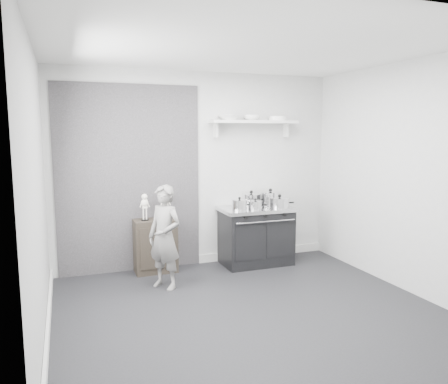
{
  "coord_description": "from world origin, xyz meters",
  "views": [
    {
      "loc": [
        -1.77,
        -4.06,
        1.89
      ],
      "look_at": [
        0.08,
        0.95,
        1.14
      ],
      "focal_mm": 35.0,
      "sensor_mm": 36.0,
      "label": 1
    }
  ],
  "objects": [
    {
      "name": "room_shell",
      "position": [
        -0.09,
        0.15,
        1.64
      ],
      "size": [
        4.02,
        3.62,
        2.71
      ],
      "color": "#B1B1AF",
      "rests_on": "ground"
    },
    {
      "name": "ground",
      "position": [
        0.0,
        0.0,
        0.0
      ],
      "size": [
        4.0,
        4.0,
        0.0
      ],
      "primitive_type": "plane",
      "color": "black",
      "rests_on": "ground"
    },
    {
      "name": "bowl_small",
      "position": [
        0.76,
        1.67,
        2.08
      ],
      "size": [
        0.23,
        0.23,
        0.07
      ],
      "primitive_type": "imported",
      "color": "white",
      "rests_on": "wall_shelf"
    },
    {
      "name": "side_cabinet",
      "position": [
        -0.66,
        1.61,
        0.36
      ],
      "size": [
        0.55,
        0.32,
        0.72
      ],
      "primitive_type": "cube",
      "color": "black",
      "rests_on": "ground"
    },
    {
      "name": "pot_back_left",
      "position": [
        0.75,
        1.62,
        0.91
      ],
      "size": [
        0.36,
        0.27,
        0.22
      ],
      "color": "silver",
      "rests_on": "stove"
    },
    {
      "name": "pot_front_center",
      "position": [
        0.68,
        1.34,
        0.88
      ],
      "size": [
        0.28,
        0.2,
        0.15
      ],
      "color": "silver",
      "rests_on": "stove"
    },
    {
      "name": "pot_back_right",
      "position": [
        1.04,
        1.6,
        0.92
      ],
      "size": [
        0.37,
        0.29,
        0.24
      ],
      "color": "silver",
      "rests_on": "stove"
    },
    {
      "name": "bowl_large",
      "position": [
        0.42,
        1.67,
        2.07
      ],
      "size": [
        0.28,
        0.28,
        0.07
      ],
      "primitive_type": "imported",
      "color": "white",
      "rests_on": "wall_shelf"
    },
    {
      "name": "wall_shelf",
      "position": [
        0.8,
        1.68,
        2.01
      ],
      "size": [
        1.3,
        0.26,
        0.24
      ],
      "color": "silver",
      "rests_on": "room_shell"
    },
    {
      "name": "skeleton_torso",
      "position": [
        -0.51,
        1.61,
        0.93
      ],
      "size": [
        0.12,
        0.08,
        0.43
      ],
      "primitive_type": null,
      "color": "white",
      "rests_on": "side_cabinet"
    },
    {
      "name": "stove",
      "position": [
        0.76,
        1.48,
        0.41
      ],
      "size": [
        1.02,
        0.64,
        0.82
      ],
      "color": "black",
      "rests_on": "ground"
    },
    {
      "name": "pot_front_right",
      "position": [
        1.05,
        1.32,
        0.89
      ],
      "size": [
        0.36,
        0.28,
        0.19
      ],
      "color": "silver",
      "rests_on": "stove"
    },
    {
      "name": "plate_stack",
      "position": [
        1.17,
        1.67,
        2.07
      ],
      "size": [
        0.25,
        0.25,
        0.06
      ],
      "primitive_type": "cylinder",
      "color": "white",
      "rests_on": "wall_shelf"
    },
    {
      "name": "pot_front_left",
      "position": [
        0.46,
        1.37,
        0.89
      ],
      "size": [
        0.3,
        0.22,
        0.18
      ],
      "color": "silver",
      "rests_on": "stove"
    },
    {
      "name": "child",
      "position": [
        -0.67,
        0.97,
        0.63
      ],
      "size": [
        0.52,
        0.55,
        1.26
      ],
      "primitive_type": "imported",
      "rotation": [
        0.0,
        0.0,
        -0.92
      ],
      "color": "slate",
      "rests_on": "ground"
    },
    {
      "name": "skeleton_full",
      "position": [
        -0.79,
        1.61,
        0.92
      ],
      "size": [
        0.11,
        0.07,
        0.41
      ],
      "primitive_type": null,
      "color": "white",
      "rests_on": "side_cabinet"
    }
  ]
}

